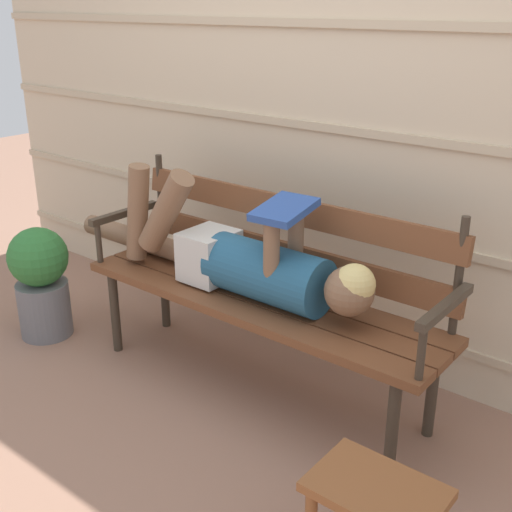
{
  "coord_description": "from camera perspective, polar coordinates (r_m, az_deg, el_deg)",
  "views": [
    {
      "loc": [
        1.53,
        -1.85,
        1.6
      ],
      "look_at": [
        0.0,
        0.06,
        0.63
      ],
      "focal_mm": 45.3,
      "sensor_mm": 36.0,
      "label": 1
    }
  ],
  "objects": [
    {
      "name": "house_siding",
      "position": [
        2.9,
        6.87,
        15.48
      ],
      "size": [
        4.71,
        0.08,
        2.59
      ],
      "color": "beige",
      "rests_on": "ground"
    },
    {
      "name": "park_bench",
      "position": [
        2.73,
        0.86,
        -2.12
      ],
      "size": [
        1.68,
        0.44,
        0.9
      ],
      "color": "brown",
      "rests_on": "ground"
    },
    {
      "name": "potted_plant",
      "position": [
        3.39,
        -18.47,
        -1.97
      ],
      "size": [
        0.29,
        0.29,
        0.57
      ],
      "color": "slate",
      "rests_on": "ground"
    },
    {
      "name": "reclining_person",
      "position": [
        2.7,
        -1.47,
        -0.21
      ],
      "size": [
        1.7,
        0.26,
        0.5
      ],
      "color": "#23567A"
    },
    {
      "name": "footstool",
      "position": [
        1.99,
        10.48,
        -21.01
      ],
      "size": [
        0.37,
        0.26,
        0.34
      ],
      "color": "brown",
      "rests_on": "ground"
    },
    {
      "name": "ground_plane",
      "position": [
        2.88,
        -0.78,
        -12.02
      ],
      "size": [
        12.0,
        12.0,
        0.0
      ],
      "primitive_type": "plane",
      "color": "#936B56"
    }
  ]
}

